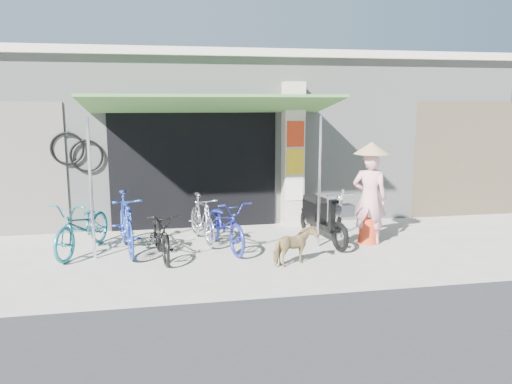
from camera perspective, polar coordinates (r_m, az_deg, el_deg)
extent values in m
plane|color=#ACA79C|center=(8.28, 2.66, -7.99)|extent=(80.00, 80.00, 0.00)
cube|color=gray|center=(12.91, -2.48, 6.48)|extent=(12.00, 5.00, 3.50)
cube|color=beige|center=(12.92, -2.55, 14.60)|extent=(12.30, 5.30, 0.16)
cube|color=black|center=(10.34, -7.08, 2.71)|extent=(3.40, 0.06, 2.50)
cube|color=black|center=(10.47, -7.00, -1.09)|extent=(3.06, 0.04, 1.10)
torus|color=black|center=(10.36, -18.80, 3.92)|extent=(0.65, 0.05, 0.65)
cylinder|color=silver|center=(10.35, -18.89, 5.69)|extent=(0.02, 0.02, 0.12)
torus|color=black|center=(10.40, -20.76, 4.66)|extent=(0.65, 0.05, 0.65)
cylinder|color=silver|center=(10.40, -20.85, 6.42)|extent=(0.02, 0.02, 0.12)
cube|color=beige|center=(10.51, 4.19, 4.25)|extent=(0.42, 0.42, 3.00)
cube|color=red|center=(10.26, 4.54, 6.62)|extent=(0.36, 0.02, 0.52)
cube|color=gold|center=(10.31, 4.49, 3.46)|extent=(0.36, 0.02, 0.52)
cube|color=silver|center=(10.39, 4.45, 0.39)|extent=(0.36, 0.02, 0.50)
cube|color=#3E7032|center=(9.35, -5.03, 9.95)|extent=(4.60, 1.88, 0.35)
cylinder|color=silver|center=(8.61, -18.33, 0.29)|extent=(0.05, 0.05, 2.36)
cylinder|color=silver|center=(8.95, 7.24, 1.08)|extent=(0.05, 0.05, 2.36)
cube|color=brown|center=(12.37, 22.97, 3.43)|extent=(2.60, 0.06, 2.60)
imported|color=#1C7480|center=(9.16, -19.15, -3.73)|extent=(1.20, 1.89, 0.94)
imported|color=navy|center=(8.96, -14.61, -3.43)|extent=(0.80, 1.80, 1.05)
imported|color=black|center=(8.56, -10.75, -4.73)|extent=(0.77, 1.61, 0.81)
imported|color=#AEAFB3|center=(9.39, -6.20, -3.00)|extent=(0.74, 1.56, 0.90)
imported|color=navy|center=(8.91, -3.58, -3.64)|extent=(1.04, 1.84, 0.91)
imported|color=tan|center=(8.05, 4.45, -6.20)|extent=(0.82, 0.63, 0.63)
torus|color=black|center=(8.87, 9.58, -5.11)|extent=(0.18, 0.53, 0.53)
torus|color=black|center=(9.98, 5.89, -3.31)|extent=(0.18, 0.53, 0.53)
cube|color=black|center=(9.40, 7.63, -3.72)|extent=(0.38, 0.97, 0.10)
cube|color=black|center=(9.65, 6.70, -2.00)|extent=(0.35, 0.58, 0.34)
cube|color=black|center=(9.61, 6.72, -0.78)|extent=(0.33, 0.58, 0.09)
cube|color=black|center=(8.96, 9.01, -2.62)|extent=(0.23, 0.14, 0.56)
cylinder|color=silver|center=(8.73, 9.62, -0.31)|extent=(0.51, 0.12, 0.03)
cube|color=silver|center=(8.63, 10.17, -2.07)|extent=(0.29, 0.24, 0.20)
imported|color=pink|center=(9.39, 12.85, -0.68)|extent=(0.74, 0.65, 1.71)
cone|color=red|center=(9.53, 12.70, -4.37)|extent=(0.38, 0.38, 0.46)
cone|color=tan|center=(9.27, 13.08, 4.94)|extent=(0.64, 0.64, 0.22)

